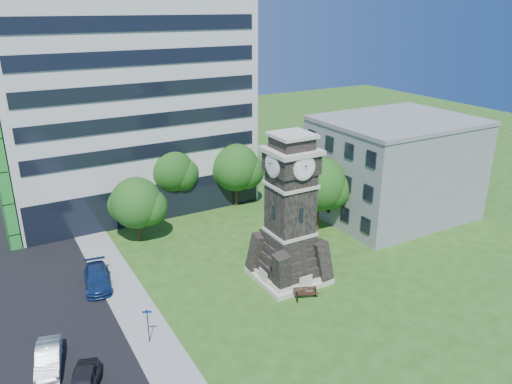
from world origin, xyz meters
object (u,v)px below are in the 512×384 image
car_street_mid (48,358)px  car_east_lot (389,228)px  clock_tower (290,219)px  park_bench (306,293)px  car_street_north (97,278)px  street_sign (148,322)px

car_street_mid → car_east_lot: bearing=18.2°
clock_tower → park_bench: 5.83m
car_street_mid → car_east_lot: (31.78, 3.72, 0.07)m
car_street_north → street_sign: street_sign is taller
street_sign → park_bench: bearing=21.3°
clock_tower → car_street_north: clock_tower is taller
car_street_mid → car_street_north: car_street_north is taller
car_street_north → park_bench: bearing=-26.3°
car_street_north → car_east_lot: 27.29m
car_street_north → clock_tower: bearing=-15.1°
car_east_lot → car_street_north: bearing=73.5°
car_street_north → park_bench: car_street_north is taller
street_sign → car_street_north: bearing=123.2°
clock_tower → street_sign: 13.51m
car_street_mid → car_street_north: (4.87, 8.26, 0.03)m
car_street_north → car_east_lot: car_east_lot is taller
car_east_lot → street_sign: bearing=92.9°
park_bench → car_street_north: bearing=166.6°
car_east_lot → street_sign: size_ratio=2.12×
car_street_north → street_sign: size_ratio=1.91×
car_street_north → street_sign: bearing=-72.2°
clock_tower → park_bench: bearing=-99.8°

